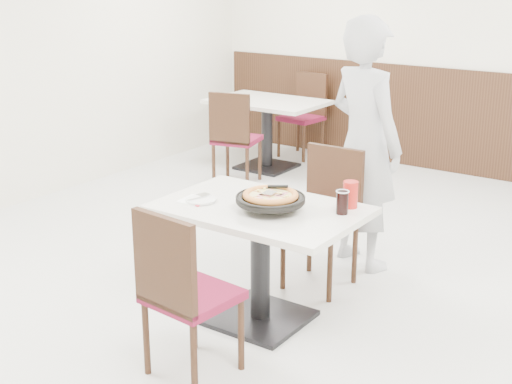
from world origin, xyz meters
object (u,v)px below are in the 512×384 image
Objects in this scene: chair_far at (320,221)px; cola_glass at (342,203)px; bg_chair_left_near at (237,137)px; chair_near at (193,292)px; bg_table_left at (267,134)px; main_table at (260,265)px; red_cup at (350,194)px; pizza_pan at (270,204)px; diner_person at (365,145)px; side_plate at (201,200)px; pizza at (270,198)px; bg_chair_left_far at (301,116)px.

cola_glass is (0.41, -0.49, 0.34)m from chair_far.
bg_chair_left_near is (-1.92, 1.67, 0.00)m from chair_far.
cola_glass is at bearing 69.21° from chair_near.
main_table is at bearing -56.75° from bg_table_left.
bg_chair_left_near is (-1.87, 2.32, 0.10)m from main_table.
bg_chair_left_near is (-2.33, 2.15, -0.34)m from cola_glass.
cola_glass is 0.81× the size of red_cup.
bg_chair_left_near is (-1.96, 2.34, -0.32)m from pizza_pan.
bg_table_left is (-1.98, 2.31, -0.10)m from chair_far.
diner_person is at bearing -44.33° from bg_chair_left_near.
side_plate reaches higher than main_table.
chair_far is 2.75× the size of pizza_pan.
chair_far reaches higher than side_plate.
chair_near reaches higher than red_cup.
diner_person reaches higher than bg_chair_left_near.
cola_glass is 0.14× the size of bg_chair_left_near.
pizza reaches higher than bg_table_left.
bg_chair_left_near is (0.06, -0.64, 0.10)m from bg_table_left.
chair_far is at bearing -49.32° from bg_table_left.
side_plate is 0.86m from cola_glass.
side_plate is 0.19× the size of bg_chair_left_near.
bg_table_left is 0.65m from bg_chair_left_near.
pizza is at bearing -159.57° from cola_glass.
chair_far is at bearing 91.49° from pizza.
pizza is at bearing 13.72° from main_table.
cola_glass is (0.46, 0.16, 0.44)m from main_table.
main_table and bg_table_left have the same top height.
pizza_pan is at bearing 110.87° from diner_person.
diner_person is 1.90× the size of bg_chair_left_far.
chair_far and bg_chair_left_far have the same top height.
diner_person is 2.31m from bg_chair_left_near.
side_plate is at bearing 130.18° from chair_near.
red_cup is 0.09× the size of diner_person.
red_cup is (-0.01, 0.13, 0.02)m from cola_glass.
bg_chair_left_far is at bearing 117.83° from main_table.
bg_chair_left_far is (-1.96, 3.57, -0.34)m from pizza.
cola_glass reaches higher than pizza.
chair_near and bg_chair_left_far have the same top height.
bg_table_left is (-1.59, 3.08, -0.38)m from side_plate.
bg_table_left is at bearing -49.90° from chair_far.
chair_near is 0.74m from pizza_pan.
cola_glass is at bearing -56.97° from bg_chair_left_near.
side_plate is 3.49m from bg_table_left.
chair_far reaches higher than pizza.
pizza_pan is 0.29× the size of bg_table_left.
red_cup is 3.10m from bg_chair_left_near.
cola_glass is 0.11× the size of bg_table_left.
bg_chair_left_near is at bearing 130.08° from pizza.
red_cup is at bearing 132.69° from diner_person.
main_table is 6.51× the size of side_plate.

